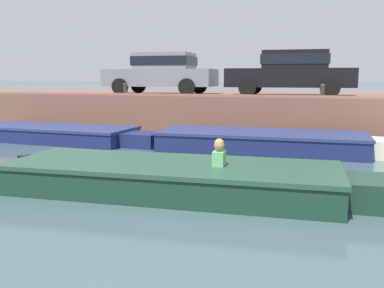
{
  "coord_description": "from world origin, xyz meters",
  "views": [
    {
      "loc": [
        1.17,
        -0.93,
        2.1
      ],
      "look_at": [
        -0.52,
        4.48,
        1.21
      ],
      "focal_mm": 40.0,
      "sensor_mm": 36.0,
      "label": 1
    }
  ],
  "objects": [
    {
      "name": "mooring_bollard_west",
      "position": [
        -5.69,
        13.05,
        1.7
      ],
      "size": [
        0.15,
        0.15,
        0.45
      ],
      "color": "#2D2B28",
      "rests_on": "far_quay_wall"
    },
    {
      "name": "mooring_bollard_mid",
      "position": [
        1.06,
        13.05,
        1.7
      ],
      "size": [
        0.15,
        0.15,
        0.45
      ],
      "color": "#2D2B28",
      "rests_on": "far_quay_wall"
    },
    {
      "name": "far_quay_wall",
      "position": [
        0.0,
        15.8,
        0.73
      ],
      "size": [
        60.0,
        6.0,
        1.46
      ],
      "primitive_type": "cube",
      "color": "brown",
      "rests_on": "ground"
    },
    {
      "name": "motorboat_passing",
      "position": [
        -1.18,
        6.26,
        0.28
      ],
      "size": [
        7.36,
        2.33,
        1.04
      ],
      "color": "#193828",
      "rests_on": "ground"
    },
    {
      "name": "car_left_inner_black",
      "position": [
        -0.0,
        14.44,
        2.31
      ],
      "size": [
        4.39,
        2.12,
        1.54
      ],
      "color": "black",
      "rests_on": "far_quay_wall"
    },
    {
      "name": "far_wall_coping",
      "position": [
        0.0,
        12.92,
        1.5
      ],
      "size": [
        60.0,
        0.24,
        0.08
      ],
      "primitive_type": "cube",
      "color": "#925F4C",
      "rests_on": "far_quay_wall"
    },
    {
      "name": "boat_moored_west_navy",
      "position": [
        -7.11,
        11.1,
        0.25
      ],
      "size": [
        6.56,
        2.21,
        0.51
      ],
      "color": "navy",
      "rests_on": "ground"
    },
    {
      "name": "ground_plane",
      "position": [
        0.0,
        6.4,
        0.0
      ],
      "size": [
        400.0,
        400.0,
        0.0
      ],
      "primitive_type": "plane",
      "color": "#3D5156"
    },
    {
      "name": "car_leftmost_grey",
      "position": [
        -4.81,
        14.44,
        2.31
      ],
      "size": [
        4.21,
        2.1,
        1.54
      ],
      "color": "slate",
      "rests_on": "far_quay_wall"
    },
    {
      "name": "boat_moored_central_navy",
      "position": [
        -0.25,
        11.24,
        0.28
      ],
      "size": [
        6.98,
        2.26,
        0.56
      ],
      "color": "navy",
      "rests_on": "ground"
    }
  ]
}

